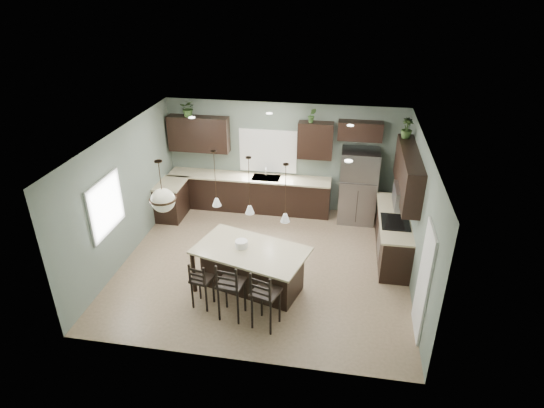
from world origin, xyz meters
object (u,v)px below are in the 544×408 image
(bar_stool_center, at_px, (231,289))
(plant_back_left, at_px, (188,108))
(kitchen_island, at_px, (251,270))
(bar_stool_right, at_px, (266,298))
(refrigerator, at_px, (358,186))
(bar_stool_left, at_px, (202,284))
(serving_dish, at_px, (241,244))

(bar_stool_center, height_order, plant_back_left, plant_back_left)
(plant_back_left, bearing_deg, kitchen_island, -56.69)
(bar_stool_center, height_order, bar_stool_right, bar_stool_center)
(kitchen_island, distance_m, bar_stool_right, 1.07)
(refrigerator, xyz_separation_m, bar_stool_left, (-2.78, -3.85, -0.43))
(refrigerator, distance_m, bar_stool_left, 4.77)
(bar_stool_right, xyz_separation_m, plant_back_left, (-2.74, 4.42, 2.02))
(bar_stool_left, relative_size, plant_back_left, 2.34)
(bar_stool_right, relative_size, plant_back_left, 2.81)
(kitchen_island, distance_m, bar_stool_center, 0.85)
(refrigerator, height_order, serving_dish, refrigerator)
(plant_back_left, bearing_deg, bar_stool_right, -58.21)
(serving_dish, distance_m, bar_stool_right, 1.27)
(refrigerator, bearing_deg, serving_dish, -124.57)
(refrigerator, bearing_deg, bar_stool_center, -118.27)
(refrigerator, xyz_separation_m, bar_stool_right, (-1.53, -4.19, -0.33))
(serving_dish, bearing_deg, refrigerator, 55.43)
(bar_stool_center, relative_size, bar_stool_right, 1.01)
(bar_stool_right, bearing_deg, kitchen_island, 132.68)
(serving_dish, relative_size, plant_back_left, 0.57)
(serving_dish, bearing_deg, bar_stool_right, -57.07)
(refrigerator, relative_size, bar_stool_right, 1.56)
(serving_dish, relative_size, bar_stool_left, 0.24)
(serving_dish, bearing_deg, bar_stool_center, -89.31)
(kitchen_island, distance_m, plant_back_left, 4.66)
(serving_dish, height_order, plant_back_left, plant_back_left)
(refrigerator, xyz_separation_m, plant_back_left, (-4.27, 0.23, 1.69))
(kitchen_island, bearing_deg, bar_stool_center, -86.39)
(kitchen_island, xyz_separation_m, bar_stool_left, (-0.79, -0.62, 0.03))
(bar_stool_center, relative_size, plant_back_left, 2.83)
(bar_stool_right, bearing_deg, refrigerator, 86.73)
(refrigerator, height_order, kitchen_island, refrigerator)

